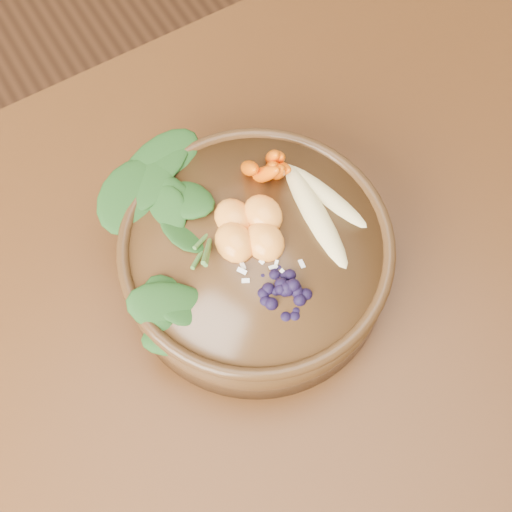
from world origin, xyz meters
TOP-DOWN VIEW (x-y plane):
  - ground at (0.00, 0.00)m, footprint 4.00×4.00m
  - dining_table at (0.00, 0.00)m, footprint 1.60×0.90m
  - stoneware_bowl at (-0.25, 0.06)m, footprint 0.31×0.31m
  - kale_heap at (-0.29, 0.13)m, footprint 0.20×0.18m
  - carrot_cluster at (-0.19, 0.15)m, footprint 0.06×0.06m
  - banana_halves at (-0.16, 0.07)m, footprint 0.08×0.17m
  - mandarin_cluster at (-0.24, 0.08)m, footprint 0.09×0.10m
  - blueberry_pile at (-0.24, 0.00)m, footprint 0.14×0.11m
  - coconut_flakes at (-0.24, 0.04)m, footprint 0.10×0.07m

SIDE VIEW (x-z plane):
  - ground at x=0.00m, z-range 0.00..0.00m
  - dining_table at x=0.00m, z-range 0.28..1.03m
  - stoneware_bowl at x=-0.25m, z-range 0.75..0.83m
  - coconut_flakes at x=-0.24m, z-range 0.83..0.84m
  - banana_halves at x=-0.16m, z-range 0.83..0.86m
  - mandarin_cluster at x=-0.24m, z-range 0.83..0.87m
  - blueberry_pile at x=-0.24m, z-range 0.83..0.87m
  - kale_heap at x=-0.29m, z-range 0.83..0.88m
  - carrot_cluster at x=-0.19m, z-range 0.83..0.92m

